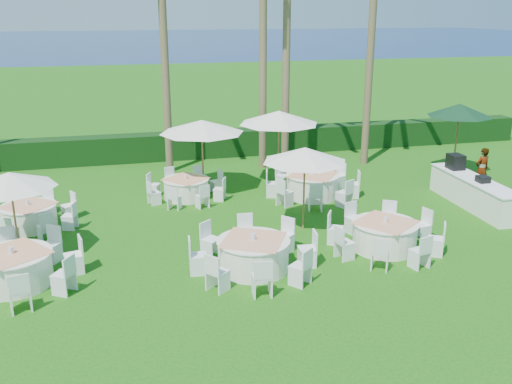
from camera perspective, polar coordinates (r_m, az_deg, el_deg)
ground at (r=15.69m, az=-0.96°, el=-7.22°), size 120.00×120.00×0.00m
hedge at (r=26.73m, az=-6.84°, el=4.67°), size 34.00×1.00×1.20m
ocean at (r=116.07m, az=-12.84°, el=14.19°), size 260.00×260.00×0.00m
banquet_table_a at (r=15.65m, az=-23.09°, el=-7.01°), size 3.40×3.40×1.02m
banquet_table_b at (r=15.21m, az=-0.28°, el=-6.19°), size 3.42×3.42×1.02m
banquet_table_c at (r=16.88m, az=12.73°, el=-4.19°), size 3.29×3.29×0.99m
banquet_table_d at (r=19.41m, az=-21.74°, el=-2.23°), size 3.00×3.00×0.92m
banquet_table_e at (r=21.03m, az=-6.99°, el=0.42°), size 2.90×2.90×0.90m
banquet_table_f at (r=21.10m, az=5.66°, el=0.71°), size 3.42×3.42×1.03m
umbrella_a at (r=16.53m, az=-23.42°, el=1.09°), size 2.46×2.46×2.52m
umbrella_b at (r=17.42m, az=4.92°, el=3.72°), size 2.64×2.64×2.64m
umbrella_c at (r=21.19m, az=-5.45°, el=6.54°), size 3.15×3.15×2.75m
umbrella_d at (r=22.02m, az=2.29°, el=7.46°), size 3.10×3.10×2.93m
umbrella_green at (r=24.84m, az=19.68°, el=7.72°), size 2.60×2.60×2.97m
buffet_table at (r=21.36m, az=20.86°, el=0.07°), size 1.02×4.42×1.56m
staff_person at (r=23.28m, az=21.65°, el=2.13°), size 0.66×0.48×1.67m
palm_b at (r=23.90m, az=-9.11°, el=12.98°), size 4.14×4.40×8.49m
palm_c at (r=24.22m, az=0.71°, el=16.45°), size 4.37×4.24×11.13m
palm_d at (r=24.35m, az=3.06°, el=14.24°), size 4.31×4.33×9.30m
palm_e at (r=25.36m, az=11.45°, el=14.75°), size 4.37×4.24×9.89m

